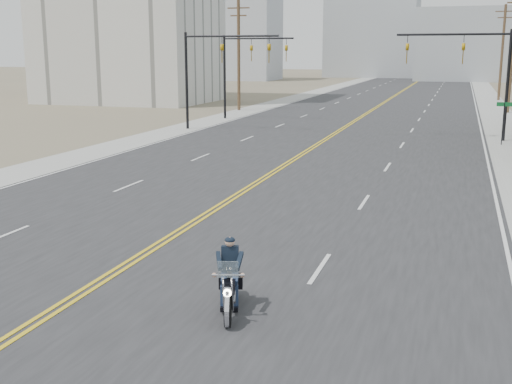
% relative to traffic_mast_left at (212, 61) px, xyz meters
% --- Properties ---
extents(ground_plane, '(400.00, 400.00, 0.00)m').
position_rel_traffic_mast_left_xyz_m(ground_plane, '(8.98, -32.00, -4.94)').
color(ground_plane, '#776D56').
rests_on(ground_plane, ground).
extents(road, '(20.00, 200.00, 0.01)m').
position_rel_traffic_mast_left_xyz_m(road, '(8.98, 38.00, -4.93)').
color(road, '#303033').
rests_on(road, ground).
extents(sidewalk_left, '(3.00, 200.00, 0.01)m').
position_rel_traffic_mast_left_xyz_m(sidewalk_left, '(-2.52, 38.00, -4.93)').
color(sidewalk_left, '#A5A5A0').
rests_on(sidewalk_left, ground).
extents(sidewalk_right, '(3.00, 200.00, 0.01)m').
position_rel_traffic_mast_left_xyz_m(sidewalk_right, '(20.48, 38.00, -4.93)').
color(sidewalk_right, '#A5A5A0').
rests_on(sidewalk_right, ground).
extents(traffic_mast_left, '(7.10, 0.26, 7.00)m').
position_rel_traffic_mast_left_xyz_m(traffic_mast_left, '(0.00, 0.00, 0.00)').
color(traffic_mast_left, black).
rests_on(traffic_mast_left, ground).
extents(traffic_mast_right, '(7.10, 0.26, 7.00)m').
position_rel_traffic_mast_left_xyz_m(traffic_mast_right, '(17.95, 0.00, 0.00)').
color(traffic_mast_right, black).
rests_on(traffic_mast_right, ground).
extents(traffic_mast_far, '(6.10, 0.26, 7.00)m').
position_rel_traffic_mast_left_xyz_m(traffic_mast_far, '(-0.33, 8.00, -0.06)').
color(traffic_mast_far, black).
rests_on(traffic_mast_far, ground).
extents(street_sign, '(0.90, 0.06, 2.62)m').
position_rel_traffic_mast_left_xyz_m(street_sign, '(19.78, -2.00, -3.13)').
color(street_sign, black).
rests_on(street_sign, ground).
extents(utility_pole_e, '(2.20, 0.30, 11.00)m').
position_rel_traffic_mast_left_xyz_m(utility_pole_e, '(21.48, 38.00, 0.79)').
color(utility_pole_e, brown).
rests_on(utility_pole_e, ground).
extents(utility_pole_left, '(2.20, 0.30, 10.50)m').
position_rel_traffic_mast_left_xyz_m(utility_pole_left, '(-3.52, 16.00, 0.54)').
color(utility_pole_left, brown).
rests_on(utility_pole_left, ground).
extents(haze_bldg_a, '(14.00, 12.00, 22.00)m').
position_rel_traffic_mast_left_xyz_m(haze_bldg_a, '(-26.02, 83.00, 6.06)').
color(haze_bldg_a, '#B7BCC6').
rests_on(haze_bldg_a, ground).
extents(haze_bldg_b, '(18.00, 14.00, 14.00)m').
position_rel_traffic_mast_left_xyz_m(haze_bldg_b, '(16.98, 93.00, 2.06)').
color(haze_bldg_b, '#ADB2B7').
rests_on(haze_bldg_b, ground).
extents(haze_bldg_d, '(20.00, 15.00, 26.00)m').
position_rel_traffic_mast_left_xyz_m(haze_bldg_d, '(-3.02, 108.00, 8.06)').
color(haze_bldg_d, '#ADB2B7').
rests_on(haze_bldg_d, ground).
extents(haze_bldg_f, '(12.00, 12.00, 16.00)m').
position_rel_traffic_mast_left_xyz_m(haze_bldg_f, '(-41.02, 98.00, 3.06)').
color(haze_bldg_f, '#ADB2B7').
rests_on(haze_bldg_f, ground).
extents(motorcyclist, '(1.47, 2.27, 1.64)m').
position_rel_traffic_mast_left_xyz_m(motorcyclist, '(12.68, -31.39, -4.12)').
color(motorcyclist, black).
rests_on(motorcyclist, ground).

